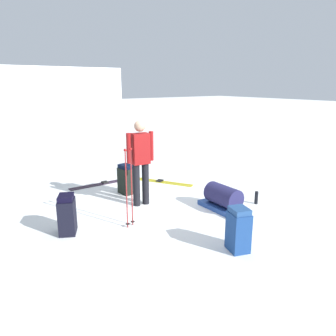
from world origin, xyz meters
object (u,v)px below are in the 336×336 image
at_px(ski_pair_far, 160,181).
at_px(gear_sled, 223,199).
at_px(backpack_large_dark, 67,215).
at_px(thermos_bottle, 256,198).
at_px(skier_standing, 140,158).
at_px(backpack_small_spare, 238,230).
at_px(backpack_bright, 126,179).
at_px(ski_pair_near, 105,183).
at_px(ski_poles_planted_near, 129,184).

xyz_separation_m(ski_pair_far, gear_sled, (-0.02, -2.23, 0.21)).
height_order(ski_pair_far, gear_sled, gear_sled).
relative_size(backpack_large_dark, thermos_bottle, 2.51).
distance_m(skier_standing, backpack_small_spare, 2.51).
height_order(ski_pair_far, thermos_bottle, thermos_bottle).
xyz_separation_m(backpack_bright, gear_sled, (1.06, -1.94, -0.10)).
height_order(skier_standing, ski_pair_near, skier_standing).
bearing_deg(skier_standing, gear_sled, -45.51).
height_order(ski_pair_near, thermos_bottle, thermos_bottle).
relative_size(skier_standing, thermos_bottle, 6.54).
xyz_separation_m(ski_pair_far, thermos_bottle, (0.76, -2.38, 0.12)).
xyz_separation_m(backpack_small_spare, thermos_bottle, (1.73, 1.11, -0.19)).
distance_m(skier_standing, backpack_bright, 1.00).
distance_m(ski_pair_near, ski_pair_far, 1.34).
bearing_deg(gear_sled, thermos_bottle, -11.22).
height_order(skier_standing, backpack_small_spare, skier_standing).
relative_size(ski_pair_near, thermos_bottle, 6.78).
bearing_deg(ski_pair_near, backpack_large_dark, -127.27).
xyz_separation_m(ski_pair_near, backpack_large_dark, (-1.64, -2.15, 0.31)).
bearing_deg(gear_sled, skier_standing, 134.49).
height_order(gear_sled, thermos_bottle, gear_sled).
bearing_deg(backpack_large_dark, thermos_bottle, -14.06).
relative_size(backpack_small_spare, gear_sled, 0.65).
bearing_deg(skier_standing, backpack_large_dark, -165.53).
bearing_deg(skier_standing, backpack_small_spare, -85.38).
relative_size(skier_standing, backpack_small_spare, 2.56).
bearing_deg(skier_standing, ski_poles_planted_near, -131.36).
distance_m(skier_standing, ski_poles_planted_near, 1.06).
distance_m(backpack_bright, gear_sled, 2.21).
relative_size(backpack_large_dark, ski_poles_planted_near, 0.48).
relative_size(backpack_small_spare, thermos_bottle, 2.55).
xyz_separation_m(ski_pair_near, ski_pair_far, (1.17, -0.66, 0.00)).
height_order(skier_standing, gear_sled, skier_standing).
height_order(skier_standing, ski_poles_planted_near, skier_standing).
relative_size(skier_standing, ski_poles_planted_near, 1.24).
bearing_deg(backpack_small_spare, skier_standing, 94.62).
relative_size(ski_pair_near, ski_pair_far, 1.13).
height_order(skier_standing, backpack_large_dark, skier_standing).
distance_m(ski_poles_planted_near, thermos_bottle, 2.74).
bearing_deg(skier_standing, thermos_bottle, -34.39).
distance_m(backpack_bright, backpack_small_spare, 3.20).
distance_m(ski_pair_far, thermos_bottle, 2.50).
bearing_deg(ski_pair_near, backpack_small_spare, -87.19).
relative_size(backpack_large_dark, gear_sled, 0.64).
bearing_deg(ski_poles_planted_near, backpack_small_spare, -61.78).
bearing_deg(gear_sled, backpack_large_dark, 165.16).
xyz_separation_m(ski_pair_near, backpack_small_spare, (0.20, -4.15, 0.31)).
relative_size(ski_pair_far, gear_sled, 1.54).
bearing_deg(backpack_bright, thermos_bottle, -48.60).
bearing_deg(ski_pair_far, ski_pair_near, 150.50).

